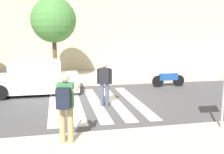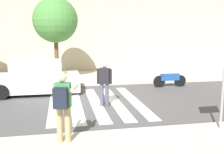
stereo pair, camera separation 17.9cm
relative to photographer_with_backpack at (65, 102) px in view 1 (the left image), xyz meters
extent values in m
plane|color=#4C4C4F|center=(1.30, 3.80, -1.17)|extent=(120.00, 120.00, 0.00)
cube|color=beige|center=(1.30, 9.80, -1.10)|extent=(60.00, 4.80, 0.14)
cube|color=beige|center=(1.30, 14.20, 1.81)|extent=(56.00, 4.00, 5.96)
cube|color=silver|center=(-0.30, 4.00, -1.16)|extent=(0.44, 5.20, 0.01)
cube|color=silver|center=(0.50, 4.00, -1.16)|extent=(0.44, 5.20, 0.01)
cube|color=silver|center=(1.30, 4.00, -1.16)|extent=(0.44, 5.20, 0.01)
cube|color=silver|center=(2.10, 4.00, -1.16)|extent=(0.44, 5.20, 0.01)
cube|color=silver|center=(2.90, 4.00, -1.16)|extent=(0.44, 5.20, 0.01)
cylinder|color=gray|center=(4.29, 0.08, 0.06)|extent=(0.07, 0.07, 2.18)
cylinder|color=tan|center=(-0.09, 0.05, -0.59)|extent=(0.15, 0.15, 0.88)
cylinder|color=tan|center=(0.10, 0.00, -0.59)|extent=(0.15, 0.15, 0.88)
cube|color=#3D844C|center=(0.01, 0.03, 0.15)|extent=(0.43, 0.32, 0.60)
sphere|color=beige|center=(0.01, 0.03, 0.58)|extent=(0.23, 0.23, 0.23)
cylinder|color=beige|center=(-0.17, 0.30, 0.29)|extent=(0.24, 0.59, 0.10)
cylinder|color=beige|center=(0.29, 0.18, 0.29)|extent=(0.24, 0.59, 0.10)
cube|color=black|center=(0.10, 0.41, 0.32)|extent=(0.16, 0.13, 0.10)
cube|color=black|center=(-0.05, -0.20, 0.13)|extent=(0.36, 0.27, 0.48)
cylinder|color=#474C60|center=(1.48, 3.50, -0.73)|extent=(0.15, 0.15, 0.88)
cylinder|color=#474C60|center=(1.67, 3.45, -0.73)|extent=(0.15, 0.15, 0.88)
cube|color=black|center=(1.58, 3.48, 0.01)|extent=(0.43, 0.34, 0.60)
sphere|color=beige|center=(1.58, 3.48, 0.44)|extent=(0.23, 0.23, 0.23)
cylinder|color=black|center=(1.35, 3.54, -0.01)|extent=(0.10, 0.10, 0.58)
cylinder|color=black|center=(1.81, 3.41, -0.01)|extent=(0.10, 0.10, 0.58)
cube|color=white|center=(-1.27, 6.10, -0.64)|extent=(4.10, 1.70, 0.76)
cube|color=white|center=(-1.12, 6.10, 0.06)|extent=(2.20, 1.56, 0.64)
cube|color=slate|center=(-2.19, 6.10, 0.06)|extent=(0.10, 1.50, 0.54)
cube|color=slate|center=(-0.15, 6.10, 0.06)|extent=(0.10, 1.50, 0.51)
cylinder|color=black|center=(-2.54, 5.25, -0.85)|extent=(0.64, 0.22, 0.64)
cylinder|color=black|center=(-2.54, 6.95, -0.85)|extent=(0.64, 0.22, 0.64)
cylinder|color=black|center=(0.01, 5.25, -0.85)|extent=(0.64, 0.22, 0.64)
cylinder|color=black|center=(0.01, 6.95, -0.85)|extent=(0.64, 0.22, 0.64)
cylinder|color=black|center=(4.92, 6.40, -0.87)|extent=(0.60, 0.10, 0.60)
cylinder|color=black|center=(6.08, 6.40, -0.87)|extent=(0.60, 0.10, 0.60)
cube|color=#1E4C99|center=(5.50, 6.40, -0.65)|extent=(1.00, 0.20, 0.36)
cylinder|color=gray|center=(4.98, 6.40, -0.32)|extent=(0.04, 0.60, 0.04)
cylinder|color=brown|center=(-0.26, 8.86, 0.27)|extent=(0.24, 0.24, 2.59)
sphere|color=#47843D|center=(-0.26, 8.86, 2.30)|extent=(2.48, 2.48, 2.48)
camera|label=1|loc=(-0.17, -6.14, 1.62)|focal=42.00mm
camera|label=2|loc=(0.01, -6.17, 1.62)|focal=42.00mm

